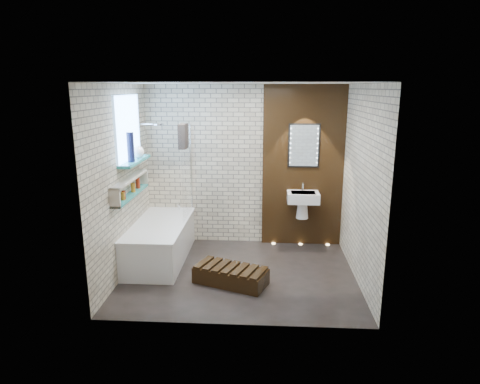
# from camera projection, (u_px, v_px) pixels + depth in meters

# --- Properties ---
(ground) EXTENTS (3.20, 3.20, 0.00)m
(ground) POSITION_uv_depth(u_px,v_px,m) (239.00, 274.00, 5.91)
(ground) COLOR black
(ground) RESTS_ON ground
(room_shell) EXTENTS (3.24, 3.20, 2.60)m
(room_shell) POSITION_uv_depth(u_px,v_px,m) (239.00, 184.00, 5.59)
(room_shell) COLOR tan
(room_shell) RESTS_ON ground
(walnut_panel) EXTENTS (1.30, 0.06, 2.60)m
(walnut_panel) POSITION_uv_depth(u_px,v_px,m) (303.00, 167.00, 6.77)
(walnut_panel) COLOR black
(walnut_panel) RESTS_ON ground
(clerestory_window) EXTENTS (0.18, 1.00, 0.94)m
(clerestory_window) POSITION_uv_depth(u_px,v_px,m) (129.00, 135.00, 5.88)
(clerestory_window) COLOR #7FADE0
(clerestory_window) RESTS_ON room_shell
(display_niche) EXTENTS (0.14, 1.30, 0.26)m
(display_niche) POSITION_uv_depth(u_px,v_px,m) (131.00, 187.00, 5.85)
(display_niche) COLOR teal
(display_niche) RESTS_ON room_shell
(bathtub) EXTENTS (0.79, 1.74, 0.70)m
(bathtub) POSITION_uv_depth(u_px,v_px,m) (160.00, 241.00, 6.35)
(bathtub) COLOR white
(bathtub) RESTS_ON ground
(bath_screen) EXTENTS (0.01, 0.78, 1.40)m
(bath_screen) POSITION_uv_depth(u_px,v_px,m) (187.00, 171.00, 6.51)
(bath_screen) COLOR white
(bath_screen) RESTS_ON bathtub
(towel) EXTENTS (0.11, 0.28, 0.36)m
(towel) POSITION_uv_depth(u_px,v_px,m) (183.00, 136.00, 6.17)
(towel) COLOR black
(towel) RESTS_ON bath_screen
(shower_head) EXTENTS (0.18, 0.18, 0.02)m
(shower_head) POSITION_uv_depth(u_px,v_px,m) (158.00, 124.00, 6.42)
(shower_head) COLOR silver
(shower_head) RESTS_ON room_shell
(washbasin) EXTENTS (0.50, 0.36, 0.58)m
(washbasin) POSITION_uv_depth(u_px,v_px,m) (303.00, 201.00, 6.70)
(washbasin) COLOR white
(washbasin) RESTS_ON walnut_panel
(led_mirror) EXTENTS (0.50, 0.02, 0.70)m
(led_mirror) POSITION_uv_depth(u_px,v_px,m) (304.00, 146.00, 6.65)
(led_mirror) COLOR black
(led_mirror) RESTS_ON walnut_panel
(walnut_step) EXTENTS (1.04, 0.74, 0.21)m
(walnut_step) POSITION_uv_depth(u_px,v_px,m) (231.00, 276.00, 5.60)
(walnut_step) COLOR black
(walnut_step) RESTS_ON ground
(niche_bottles) EXTENTS (0.06, 0.73, 0.16)m
(niche_bottles) POSITION_uv_depth(u_px,v_px,m) (132.00, 188.00, 5.90)
(niche_bottles) COLOR #9F6218
(niche_bottles) RESTS_ON display_niche
(sill_vases) EXTENTS (0.18, 0.46, 0.41)m
(sill_vases) POSITION_uv_depth(u_px,v_px,m) (135.00, 150.00, 5.94)
(sill_vases) COLOR white
(sill_vases) RESTS_ON clerestory_window
(floor_uplights) EXTENTS (0.96, 0.06, 0.01)m
(floor_uplights) POSITION_uv_depth(u_px,v_px,m) (300.00, 244.00, 7.01)
(floor_uplights) COLOR #FFD899
(floor_uplights) RESTS_ON ground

